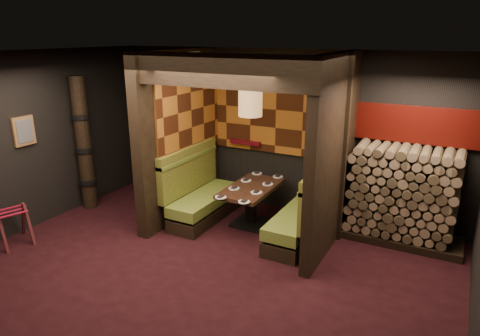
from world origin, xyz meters
The scene contains 21 objects.
floor centered at (0.00, 0.00, -0.01)m, with size 6.50×5.50×0.02m, color black.
ceiling centered at (0.00, 0.00, 2.86)m, with size 6.50×5.50×0.02m, color black.
wall_back centered at (0.00, 2.76, 1.43)m, with size 6.50×0.02×2.85m, color black.
wall_left centered at (-3.26, 0.00, 1.43)m, with size 0.02×5.50×2.85m, color black.
partition_left centered at (-1.35, 1.65, 1.43)m, with size 0.20×2.20×2.85m, color black.
partition_right centered at (1.30, 1.70, 1.43)m, with size 0.15×2.10×2.85m, color black.
header_beam centered at (-0.02, 0.70, 2.63)m, with size 2.85×0.18×0.44m, color black.
tapa_back_panel centered at (-0.02, 2.71, 1.82)m, with size 2.40×0.06×1.55m, color #A35B1B.
tapa_side_panel centered at (-1.23, 1.82, 1.85)m, with size 0.04×1.85×1.45m, color #A35B1B.
lacquer_shelf centered at (-0.60, 2.65, 1.18)m, with size 0.60×0.12×0.07m, color #540913.
booth_bench_left centered at (-0.96, 1.65, 0.40)m, with size 0.68×1.60×1.14m.
booth_bench_right centered at (0.93, 1.65, 0.40)m, with size 0.68×1.60×1.14m.
dining_table centered at (-0.06, 1.81, 0.44)m, with size 0.71×1.29×0.68m.
place_settings centered at (-0.06, 1.81, 0.69)m, with size 0.60×1.50×0.03m.
pendant_lamp centered at (-0.06, 1.76, 2.09)m, with size 0.37×0.37×0.99m.
framed_picture centered at (-3.22, 0.10, 1.62)m, with size 0.05×0.36×0.46m.
luggage_rack centered at (-2.97, -0.49, 0.32)m, with size 0.70×0.59×0.64m.
totem_column centered at (-3.05, 1.10, 1.19)m, with size 0.31×0.31×2.40m.
firewood_stack centered at (2.29, 2.35, 0.75)m, with size 1.73×0.70×1.50m.
mosaic_header centered at (2.29, 2.68, 1.78)m, with size 1.83×0.10×0.56m, color maroon.
bay_front_post centered at (1.39, 1.96, 1.43)m, with size 0.08×0.08×2.85m, color black.
Camera 1 is at (2.87, -4.12, 3.10)m, focal length 32.00 mm.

